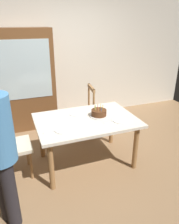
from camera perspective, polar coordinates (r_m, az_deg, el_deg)
ground at (r=3.41m, az=-0.81°, el=-12.95°), size 6.40×6.40×0.00m
back_wall at (r=4.60m, az=-9.05°, el=13.96°), size 6.40×0.10×2.60m
dining_table at (r=3.08m, az=-0.87°, el=-3.40°), size 1.41×0.97×0.72m
birthday_cake at (r=3.12m, az=2.50°, el=-0.29°), size 0.28×0.28×0.17m
plate_near_celebrant at (r=2.75m, az=-6.94°, el=-4.74°), size 0.22×0.22×0.01m
plate_far_side at (r=3.21m, az=-3.40°, el=-0.41°), size 0.22×0.22×0.01m
plate_near_guest at (r=3.02m, az=8.12°, el=-2.18°), size 0.22×0.22×0.01m
fork_near_celebrant at (r=2.74m, az=-10.26°, el=-5.18°), size 0.18×0.03×0.01m
fork_far_side at (r=3.16m, az=-6.10°, el=-0.94°), size 0.18×0.05×0.01m
fork_near_guest at (r=2.97m, az=5.25°, el=-2.60°), size 0.18×0.03×0.01m
chair_spindle_back at (r=3.91m, az=-1.96°, el=-0.27°), size 0.49×0.49×0.95m
chair_upholstered at (r=3.05m, az=-21.21°, el=-7.56°), size 0.46×0.46×0.95m
china_cabinet at (r=4.29m, az=-16.82°, el=7.88°), size 1.10×0.45×1.90m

